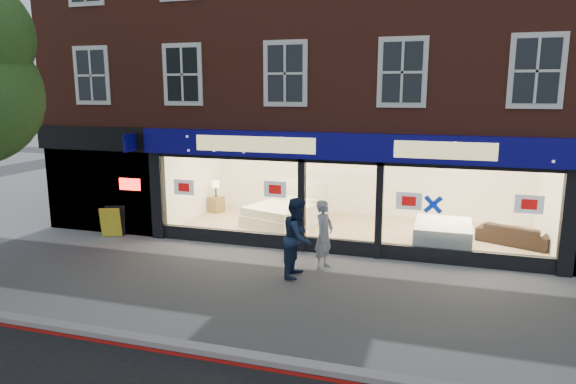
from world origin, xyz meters
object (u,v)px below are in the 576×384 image
at_px(display_bed, 284,213).
at_px(sofa, 514,234).
at_px(pedestrian_grey, 324,235).
at_px(mattress_stack, 443,236).
at_px(pedestrian_blue, 298,237).
at_px(a_board, 113,222).

distance_m(display_bed, sofa, 6.88).
relative_size(display_bed, sofa, 1.42).
distance_m(sofa, pedestrian_grey, 5.77).
bearing_deg(mattress_stack, pedestrian_blue, -138.79).
relative_size(sofa, a_board, 2.09).
height_order(pedestrian_grey, pedestrian_blue, pedestrian_blue).
xyz_separation_m(pedestrian_grey, pedestrian_blue, (-0.47, -0.70, 0.09)).
distance_m(a_board, pedestrian_blue, 6.51).
bearing_deg(pedestrian_grey, pedestrian_blue, 161.00).
relative_size(sofa, pedestrian_grey, 1.12).
distance_m(display_bed, a_board, 5.32).
distance_m(mattress_stack, a_board, 9.66).
height_order(display_bed, pedestrian_blue, pedestrian_blue).
xyz_separation_m(display_bed, mattress_stack, (4.95, -1.34, 0.01)).
xyz_separation_m(sofa, pedestrian_grey, (-4.73, -3.27, 0.48)).
bearing_deg(pedestrian_blue, pedestrian_grey, -33.47).
height_order(a_board, pedestrian_blue, pedestrian_blue).
height_order(display_bed, sofa, display_bed).
bearing_deg(pedestrian_grey, a_board, 97.63).
xyz_separation_m(mattress_stack, a_board, (-9.58, -1.30, -0.00)).
relative_size(mattress_stack, pedestrian_grey, 1.09).
distance_m(mattress_stack, pedestrian_grey, 3.57).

